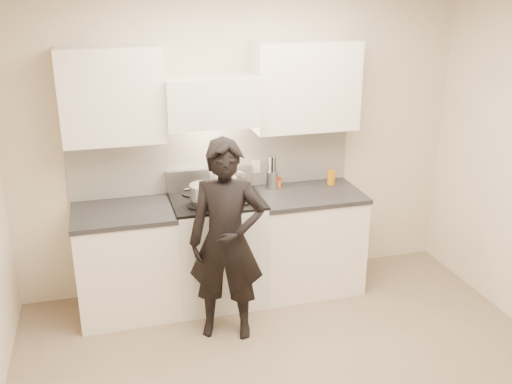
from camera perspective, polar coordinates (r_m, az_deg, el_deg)
room_shell at (r=3.71m, az=2.80°, el=3.65°), size 4.04×3.54×2.70m
stove at (r=5.01m, az=-3.85°, el=-5.67°), size 0.76×0.65×0.96m
counter_right at (r=5.22m, az=5.13°, el=-4.74°), size 0.92×0.67×0.92m
counter_left at (r=4.94m, az=-12.80°, el=-6.74°), size 0.82×0.67×0.92m
wok at (r=4.93m, az=-2.77°, el=1.13°), size 0.33×0.40×0.26m
stock_pot at (r=4.64m, az=-5.13°, el=-0.22°), size 0.35×0.28×0.16m
utensil_crock at (r=5.10m, az=1.61°, el=1.36°), size 0.11×0.11×0.29m
spice_jar at (r=5.13m, az=2.31°, el=0.98°), size 0.04×0.04×0.10m
oil_glass at (r=5.25m, az=7.53°, el=1.47°), size 0.08×0.08×0.13m
person at (r=4.36m, az=-2.96°, el=-4.96°), size 0.68×0.55×1.60m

